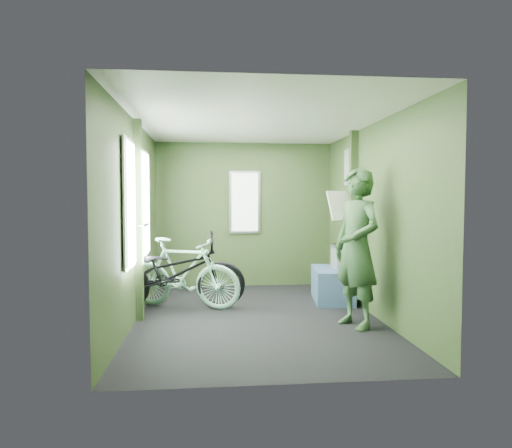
% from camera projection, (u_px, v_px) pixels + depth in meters
% --- Properties ---
extents(room, '(4.00, 4.02, 2.31)m').
position_uv_depth(room, '(253.00, 196.00, 5.37)').
color(room, black).
rests_on(room, ground).
extents(bicycle_black, '(1.83, 0.80, 1.04)m').
position_uv_depth(bicycle_black, '(174.00, 310.00, 5.75)').
color(bicycle_black, black).
rests_on(bicycle_black, ground).
extents(bicycle_mint, '(1.63, 1.08, 0.97)m').
position_uv_depth(bicycle_mint, '(183.00, 309.00, 5.82)').
color(bicycle_mint, '#9CE1C3').
rests_on(bicycle_mint, ground).
extents(passenger, '(0.63, 0.77, 1.73)m').
position_uv_depth(passenger, '(357.00, 248.00, 4.96)').
color(passenger, '#33572F').
rests_on(passenger, ground).
extents(waste_box, '(0.23, 0.32, 0.77)m').
position_uv_depth(waste_box, '(342.00, 272.00, 6.31)').
color(waste_box, gray).
rests_on(waste_box, ground).
extents(bench_seat, '(0.60, 0.95, 0.94)m').
position_uv_depth(bench_seat, '(334.00, 281.00, 6.27)').
color(bench_seat, navy).
rests_on(bench_seat, ground).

